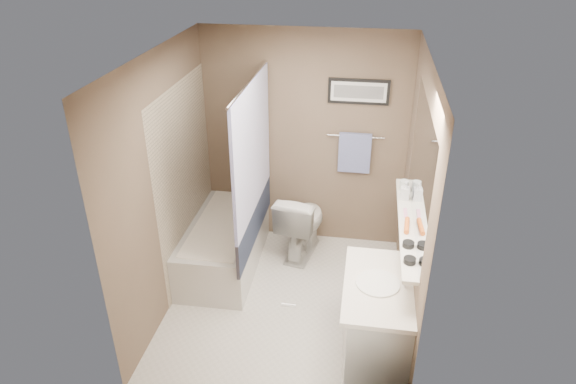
% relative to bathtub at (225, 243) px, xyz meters
% --- Properties ---
extents(ground, '(2.50, 2.50, 0.00)m').
position_rel_bathtub_xyz_m(ground, '(0.75, -0.56, -0.25)').
color(ground, silver).
rests_on(ground, ground).
extents(ceiling, '(2.20, 2.50, 0.04)m').
position_rel_bathtub_xyz_m(ceiling, '(0.75, -0.56, 2.13)').
color(ceiling, white).
rests_on(ceiling, wall_back).
extents(wall_back, '(2.20, 0.04, 2.40)m').
position_rel_bathtub_xyz_m(wall_back, '(0.75, 0.67, 0.95)').
color(wall_back, brown).
rests_on(wall_back, ground).
extents(wall_front, '(2.20, 0.04, 2.40)m').
position_rel_bathtub_xyz_m(wall_front, '(0.75, -1.79, 0.95)').
color(wall_front, brown).
rests_on(wall_front, ground).
extents(wall_left, '(0.04, 2.50, 2.40)m').
position_rel_bathtub_xyz_m(wall_left, '(-0.33, -0.56, 0.95)').
color(wall_left, brown).
rests_on(wall_left, ground).
extents(wall_right, '(0.04, 2.50, 2.40)m').
position_rel_bathtub_xyz_m(wall_right, '(1.83, -0.56, 0.95)').
color(wall_right, brown).
rests_on(wall_right, ground).
extents(tile_surround, '(0.02, 1.55, 2.00)m').
position_rel_bathtub_xyz_m(tile_surround, '(-0.34, -0.06, 0.75)').
color(tile_surround, tan).
rests_on(tile_surround, wall_left).
extents(curtain_rod, '(0.02, 1.55, 0.02)m').
position_rel_bathtub_xyz_m(curtain_rod, '(0.35, -0.06, 1.80)').
color(curtain_rod, silver).
rests_on(curtain_rod, wall_left).
extents(curtain_upper, '(0.03, 1.45, 1.28)m').
position_rel_bathtub_xyz_m(curtain_upper, '(0.35, -0.06, 1.15)').
color(curtain_upper, white).
rests_on(curtain_upper, curtain_rod).
extents(curtain_lower, '(0.03, 1.45, 0.36)m').
position_rel_bathtub_xyz_m(curtain_lower, '(0.35, -0.06, 0.33)').
color(curtain_lower, '#242D44').
rests_on(curtain_lower, curtain_rod).
extents(mirror, '(0.02, 1.60, 1.00)m').
position_rel_bathtub_xyz_m(mirror, '(1.84, -0.71, 1.37)').
color(mirror, silver).
rests_on(mirror, wall_right).
extents(shelf, '(0.12, 1.60, 0.03)m').
position_rel_bathtub_xyz_m(shelf, '(1.79, -0.71, 0.85)').
color(shelf, silver).
rests_on(shelf, wall_right).
extents(towel_bar, '(0.60, 0.02, 0.02)m').
position_rel_bathtub_xyz_m(towel_bar, '(1.30, 0.66, 1.05)').
color(towel_bar, silver).
rests_on(towel_bar, wall_back).
extents(towel, '(0.34, 0.05, 0.44)m').
position_rel_bathtub_xyz_m(towel, '(1.30, 0.64, 0.87)').
color(towel, '#9BA8E1').
rests_on(towel, towel_bar).
extents(art_frame, '(0.62, 0.02, 0.26)m').
position_rel_bathtub_xyz_m(art_frame, '(1.30, 0.67, 1.53)').
color(art_frame, black).
rests_on(art_frame, wall_back).
extents(art_mat, '(0.56, 0.00, 0.20)m').
position_rel_bathtub_xyz_m(art_mat, '(1.30, 0.66, 1.53)').
color(art_mat, white).
rests_on(art_mat, art_frame).
extents(art_image, '(0.50, 0.00, 0.13)m').
position_rel_bathtub_xyz_m(art_image, '(1.30, 0.66, 1.53)').
color(art_image, '#595959').
rests_on(art_image, art_mat).
extents(door, '(0.80, 0.02, 2.00)m').
position_rel_bathtub_xyz_m(door, '(1.30, -1.80, 0.75)').
color(door, silver).
rests_on(door, wall_front).
extents(door_handle, '(0.10, 0.02, 0.02)m').
position_rel_bathtub_xyz_m(door_handle, '(0.97, -1.75, 0.75)').
color(door_handle, silver).
rests_on(door_handle, door).
extents(bathtub, '(0.72, 1.51, 0.50)m').
position_rel_bathtub_xyz_m(bathtub, '(0.00, 0.00, 0.00)').
color(bathtub, silver).
rests_on(bathtub, ground).
extents(tub_rim, '(0.56, 1.36, 0.02)m').
position_rel_bathtub_xyz_m(tub_rim, '(-0.00, 0.00, 0.25)').
color(tub_rim, white).
rests_on(tub_rim, bathtub).
extents(toilet, '(0.56, 0.82, 0.77)m').
position_rel_bathtub_xyz_m(toilet, '(0.78, 0.33, 0.13)').
color(toilet, silver).
rests_on(toilet, ground).
extents(vanity, '(0.55, 0.93, 0.80)m').
position_rel_bathtub_xyz_m(vanity, '(1.60, -1.21, 0.15)').
color(vanity, silver).
rests_on(vanity, ground).
extents(countertop, '(0.54, 0.96, 0.04)m').
position_rel_bathtub_xyz_m(countertop, '(1.59, -1.21, 0.57)').
color(countertop, white).
rests_on(countertop, vanity).
extents(sink_basin, '(0.34, 0.34, 0.01)m').
position_rel_bathtub_xyz_m(sink_basin, '(1.58, -1.21, 0.60)').
color(sink_basin, white).
rests_on(sink_basin, countertop).
extents(faucet_spout, '(0.02, 0.02, 0.10)m').
position_rel_bathtub_xyz_m(faucet_spout, '(1.78, -1.21, 0.64)').
color(faucet_spout, white).
rests_on(faucet_spout, countertop).
extents(faucet_knob, '(0.05, 0.05, 0.05)m').
position_rel_bathtub_xyz_m(faucet_knob, '(1.78, -1.11, 0.62)').
color(faucet_knob, silver).
rests_on(faucet_knob, countertop).
extents(candle_bowl_near, '(0.09, 0.09, 0.04)m').
position_rel_bathtub_xyz_m(candle_bowl_near, '(1.79, -1.28, 0.89)').
color(candle_bowl_near, black).
rests_on(candle_bowl_near, shelf).
extents(candle_bowl_far, '(0.09, 0.09, 0.04)m').
position_rel_bathtub_xyz_m(candle_bowl_far, '(1.79, -1.07, 0.89)').
color(candle_bowl_far, black).
rests_on(candle_bowl_far, shelf).
extents(hair_brush_front, '(0.06, 0.22, 0.04)m').
position_rel_bathtub_xyz_m(hair_brush_front, '(1.79, -0.80, 0.89)').
color(hair_brush_front, orange).
rests_on(hair_brush_front, shelf).
extents(pink_comb, '(0.03, 0.16, 0.01)m').
position_rel_bathtub_xyz_m(pink_comb, '(1.79, -0.57, 0.87)').
color(pink_comb, pink).
rests_on(pink_comb, shelf).
extents(glass_jar, '(0.08, 0.08, 0.10)m').
position_rel_bathtub_xyz_m(glass_jar, '(1.79, -0.14, 0.92)').
color(glass_jar, silver).
rests_on(glass_jar, shelf).
extents(soap_bottle, '(0.08, 0.08, 0.17)m').
position_rel_bathtub_xyz_m(soap_bottle, '(1.79, -0.30, 0.95)').
color(soap_bottle, '#999999').
rests_on(soap_bottle, shelf).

